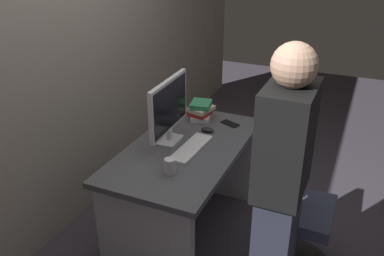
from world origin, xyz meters
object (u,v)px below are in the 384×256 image
monitor (169,108)px  keyboard (191,148)px  handbag (277,176)px  office_chair (289,212)px  cup_near_keyboard (170,166)px  book_stack (201,110)px  person_at_desk (280,191)px  desk (186,176)px  mouse (207,130)px  cell_phone (230,124)px

monitor → keyboard: size_ratio=1.26×
handbag → office_chair: bearing=-163.7°
cup_near_keyboard → book_stack: book_stack is taller
person_at_desk → handbag: person_at_desk is taller
desk → monitor: (0.02, 0.13, 0.49)m
desk → keyboard: size_ratio=3.09×
office_chair → keyboard: (-0.01, 0.69, 0.33)m
office_chair → mouse: 0.83m
handbag → cell_phone: bearing=138.7°
monitor → person_at_desk: bearing=-116.4°
office_chair → mouse: (0.29, 0.70, 0.33)m
keyboard → cup_near_keyboard: 0.33m
desk → cell_phone: 0.55m
cup_near_keyboard → cell_phone: bearing=-6.9°
person_at_desk → cup_near_keyboard: bearing=85.3°
cup_near_keyboard → keyboard: bearing=1.0°
monitor → book_stack: monitor is taller
monitor → handbag: bearing=-37.2°
cup_near_keyboard → book_stack: (0.83, 0.14, 0.02)m
person_at_desk → office_chair: bearing=-0.1°
desk → office_chair: bearing=-91.2°
keyboard → cell_phone: (0.49, -0.11, -0.01)m
cell_phone → handbag: bearing=-18.5°
person_at_desk → book_stack: size_ratio=7.59×
monitor → cell_phone: 0.59m
keyboard → cell_phone: 0.51m
desk → book_stack: bearing=10.0°
mouse → cup_near_keyboard: (-0.63, -0.01, 0.03)m
office_chair → handbag: bearing=16.3°
keyboard → book_stack: 0.52m
desk → office_chair: size_ratio=1.41×
person_at_desk → book_stack: (0.88, 0.83, -0.02)m
office_chair → monitor: monitor is taller
desk → book_stack: book_stack is taller
mouse → cell_phone: size_ratio=0.69×
desk → handbag: size_ratio=3.52×
cup_near_keyboard → cell_phone: (0.83, -0.10, -0.05)m
person_at_desk → mouse: 0.98m
cell_phone → office_chair: bearing=-106.8°
cell_phone → person_at_desk: bearing=-123.5°
cell_phone → keyboard: bearing=-169.2°
book_stack → cell_phone: book_stack is taller
office_chair → cell_phone: size_ratio=6.53×
cup_near_keyboard → cell_phone: 0.83m
cup_near_keyboard → handbag: (1.21, -0.43, -0.66)m
mouse → cup_near_keyboard: size_ratio=1.00×
office_chair → person_at_desk: bearing=179.9°
person_at_desk → desk: bearing=61.1°
office_chair → mouse: office_chair is taller
mouse → book_stack: book_stack is taller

